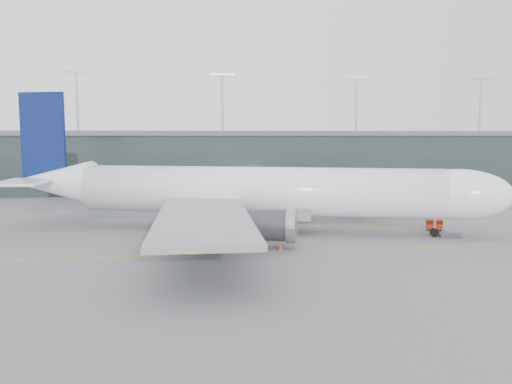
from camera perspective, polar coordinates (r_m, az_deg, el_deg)
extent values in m
plane|color=slate|center=(79.80, -4.64, -3.68)|extent=(320.00, 320.00, 0.00)
cube|color=#BF9E12|center=(75.87, -4.44, -4.20)|extent=(160.00, 0.25, 0.02)
cube|color=#BF9E12|center=(60.26, -3.39, -6.99)|extent=(160.00, 0.25, 0.02)
cube|color=#BF9E12|center=(99.89, -2.52, -1.61)|extent=(0.25, 60.00, 0.02)
cube|color=#1E2A28|center=(136.67, -6.25, 3.47)|extent=(240.00, 35.00, 14.00)
cube|color=#515356|center=(136.49, -6.29, 6.66)|extent=(240.00, 36.00, 1.20)
cylinder|color=#9E9EA3|center=(129.10, -19.78, 9.62)|extent=(0.60, 0.60, 14.00)
cylinder|color=#9E9EA3|center=(127.04, -3.87, 10.04)|extent=(0.60, 0.60, 14.00)
cylinder|color=#9E9EA3|center=(134.40, 11.40, 9.73)|extent=(0.60, 0.60, 14.00)
cylinder|color=#9E9EA3|center=(149.79, 24.27, 8.95)|extent=(0.60, 0.60, 14.00)
cylinder|color=white|center=(72.82, 0.23, 0.13)|extent=(51.70, 22.64, 7.02)
ellipsoid|color=white|center=(73.64, 22.03, -0.27)|extent=(16.17, 11.20, 7.02)
cone|color=white|center=(84.18, -21.99, 1.06)|extent=(13.91, 10.23, 6.74)
cube|color=gray|center=(73.36, -0.65, -1.96)|extent=(18.97, 10.94, 2.26)
cube|color=black|center=(74.58, 25.30, 0.54)|extent=(3.41, 3.99, 0.91)
cube|color=gray|center=(56.71, -6.05, -2.87)|extent=(11.24, 33.13, 0.62)
cylinder|color=#393A3F|center=(62.40, 0.68, -3.77)|extent=(8.75, 6.20, 3.96)
cube|color=gray|center=(90.70, -0.10, 0.66)|extent=(26.74, 32.92, 0.62)
cylinder|color=#393A3F|center=(83.46, 2.95, -1.18)|extent=(8.75, 6.20, 3.96)
cube|color=#09174E|center=(84.77, -23.18, 5.87)|extent=(7.17, 2.79, 13.58)
cube|color=white|center=(79.55, -25.04, 1.04)|extent=(6.72, 10.48, 0.40)
cube|color=white|center=(90.03, -20.56, 1.80)|extent=(10.75, 11.93, 0.40)
cylinder|color=black|center=(73.86, 19.71, -4.37)|extent=(1.32, 0.81, 1.24)
cylinder|color=#9E9EA3|center=(73.71, 19.73, -3.73)|extent=(0.34, 0.34, 2.94)
cylinder|color=black|center=(69.25, -4.22, -4.62)|extent=(1.57, 0.99, 1.47)
cylinder|color=black|center=(79.67, -2.36, -3.15)|extent=(1.57, 0.99, 1.47)
cube|color=#26262A|center=(83.76, 11.24, 0.06)|extent=(3.80, 4.10, 2.73)
cube|color=#26262A|center=(91.74, 10.63, 0.62)|extent=(5.13, 12.89, 2.43)
cube|color=#26262A|center=(104.28, 9.86, 1.33)|extent=(5.36, 12.94, 2.53)
cube|color=#26262A|center=(116.84, 9.26, 1.88)|extent=(5.60, 12.99, 2.63)
cylinder|color=#9E9EA3|center=(92.76, 10.55, -1.19)|extent=(0.49, 0.49, 3.70)
cube|color=#393A3F|center=(92.97, 10.53, -2.11)|extent=(2.22, 1.85, 0.68)
cylinder|color=#26262A|center=(122.49, 4.90, 2.15)|extent=(3.90, 3.90, 2.92)
cylinder|color=#26262A|center=(122.76, 4.89, 0.70)|extent=(1.75, 1.75, 3.51)
cube|color=#A9210C|center=(78.83, 19.70, -3.52)|extent=(2.63, 2.17, 1.34)
cylinder|color=black|center=(78.35, 19.13, -4.06)|extent=(0.44, 0.30, 0.41)
cylinder|color=black|center=(78.54, 20.32, -4.08)|extent=(0.44, 0.30, 0.41)
cylinder|color=black|center=(79.36, 19.05, -3.92)|extent=(0.44, 0.30, 0.41)
cylinder|color=black|center=(79.54, 20.23, -3.95)|extent=(0.44, 0.30, 0.41)
cube|color=#3A3A3F|center=(74.84, 21.25, -4.65)|extent=(3.32, 2.94, 0.28)
cube|color=#393A3F|center=(89.51, -7.82, -2.50)|extent=(2.75, 2.49, 0.23)
cube|color=#A9AFB5|center=(89.36, -7.83, -1.86)|extent=(2.29, 2.22, 1.70)
cube|color=#27389A|center=(89.24, -7.83, -1.30)|extent=(2.36, 2.30, 0.09)
cube|color=#393A3F|center=(91.46, -6.91, -2.30)|extent=(2.31, 1.88, 0.22)
cube|color=#B4B9C0|center=(91.31, -6.92, -1.68)|extent=(1.86, 1.75, 1.67)
cube|color=#27389A|center=(91.19, -6.92, -1.14)|extent=(1.91, 1.81, 0.09)
cube|color=#393A3F|center=(89.22, -5.73, -2.53)|extent=(1.98, 1.67, 0.18)
cube|color=silver|center=(89.09, -5.74, -2.01)|extent=(1.61, 1.53, 1.36)
cube|color=#27389A|center=(88.99, -5.75, -1.56)|extent=(1.66, 1.58, 0.07)
cone|color=orange|center=(84.44, 20.57, -3.28)|extent=(0.42, 0.42, 0.68)
cone|color=#E43C0C|center=(61.87, 2.80, -6.27)|extent=(0.49, 0.49, 0.78)
cone|color=#D0480B|center=(90.87, -0.17, -2.18)|extent=(0.47, 0.47, 0.75)
cone|color=#D7660B|center=(70.37, -10.39, -4.83)|extent=(0.47, 0.47, 0.75)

